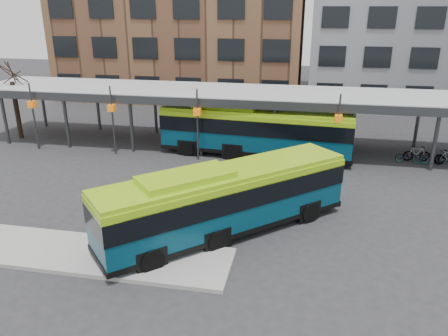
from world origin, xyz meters
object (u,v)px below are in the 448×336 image
bus_front (225,198)px  pedestrian (114,240)px  tree (16,107)px  bus_rear (255,129)px

bus_front → pedestrian: 5.20m
tree → bus_rear: 18.65m
tree → bus_rear: size_ratio=0.43×
bus_rear → pedestrian: size_ratio=7.76×
pedestrian → bus_front: bearing=-36.1°
tree → pedestrian: tree is taller
bus_front → bus_rear: (-0.10, 11.23, 0.14)m
bus_rear → pedestrian: bus_rear is taller
tree → bus_rear: bearing=-2.2°
bus_front → pedestrian: size_ratio=6.21×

